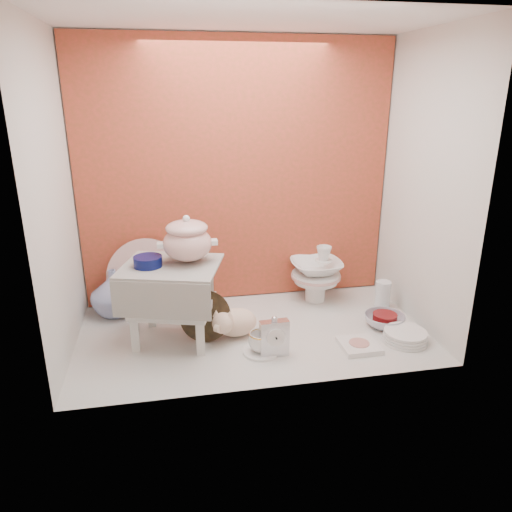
{
  "coord_description": "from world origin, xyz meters",
  "views": [
    {
      "loc": [
        -0.41,
        -2.23,
        1.22
      ],
      "look_at": [
        0.02,
        0.02,
        0.42
      ],
      "focal_mm": 33.84,
      "sensor_mm": 36.0,
      "label": 1
    }
  ],
  "objects_px": {
    "porcelain_tower": "(316,274)",
    "plush_pig": "(236,322)",
    "mantel_clock": "(274,337)",
    "blue_white_vase": "(114,293)",
    "dinner_plate_stack": "(405,336)",
    "gold_rim_teacup": "(261,342)",
    "floral_platter": "(146,277)",
    "crystal_bowl": "(385,321)",
    "step_stool": "(173,303)",
    "soup_tureen": "(187,239)"
  },
  "relations": [
    {
      "from": "porcelain_tower",
      "to": "plush_pig",
      "type": "bearing_deg",
      "value": -146.45
    },
    {
      "from": "mantel_clock",
      "to": "plush_pig",
      "type": "height_order",
      "value": "mantel_clock"
    },
    {
      "from": "blue_white_vase",
      "to": "dinner_plate_stack",
      "type": "height_order",
      "value": "blue_white_vase"
    },
    {
      "from": "gold_rim_teacup",
      "to": "dinner_plate_stack",
      "type": "bearing_deg",
      "value": -2.29
    },
    {
      "from": "plush_pig",
      "to": "dinner_plate_stack",
      "type": "distance_m",
      "value": 0.86
    },
    {
      "from": "floral_platter",
      "to": "crystal_bowl",
      "type": "relative_size",
      "value": 2.03
    },
    {
      "from": "mantel_clock",
      "to": "gold_rim_teacup",
      "type": "distance_m",
      "value": 0.08
    },
    {
      "from": "gold_rim_teacup",
      "to": "blue_white_vase",
      "type": "bearing_deg",
      "value": 141.98
    },
    {
      "from": "mantel_clock",
      "to": "porcelain_tower",
      "type": "xyz_separation_m",
      "value": [
        0.39,
        0.58,
        0.07
      ]
    },
    {
      "from": "mantel_clock",
      "to": "plush_pig",
      "type": "bearing_deg",
      "value": 120.34
    },
    {
      "from": "floral_platter",
      "to": "crystal_bowl",
      "type": "xyz_separation_m",
      "value": [
        1.26,
        -0.43,
        -0.18
      ]
    },
    {
      "from": "step_stool",
      "to": "blue_white_vase",
      "type": "height_order",
      "value": "step_stool"
    },
    {
      "from": "mantel_clock",
      "to": "porcelain_tower",
      "type": "height_order",
      "value": "porcelain_tower"
    },
    {
      "from": "plush_pig",
      "to": "crystal_bowl",
      "type": "distance_m",
      "value": 0.81
    },
    {
      "from": "step_stool",
      "to": "porcelain_tower",
      "type": "height_order",
      "value": "step_stool"
    },
    {
      "from": "mantel_clock",
      "to": "blue_white_vase",
      "type": "bearing_deg",
      "value": 138.93
    },
    {
      "from": "mantel_clock",
      "to": "gold_rim_teacup",
      "type": "xyz_separation_m",
      "value": [
        -0.06,
        0.04,
        -0.04
      ]
    },
    {
      "from": "step_stool",
      "to": "gold_rim_teacup",
      "type": "relative_size",
      "value": 3.8
    },
    {
      "from": "soup_tureen",
      "to": "gold_rim_teacup",
      "type": "distance_m",
      "value": 0.61
    },
    {
      "from": "soup_tureen",
      "to": "step_stool",
      "type": "bearing_deg",
      "value": -161.59
    },
    {
      "from": "step_stool",
      "to": "floral_platter",
      "type": "relative_size",
      "value": 1.06
    },
    {
      "from": "soup_tureen",
      "to": "plush_pig",
      "type": "relative_size",
      "value": 1.01
    },
    {
      "from": "gold_rim_teacup",
      "to": "dinner_plate_stack",
      "type": "distance_m",
      "value": 0.74
    },
    {
      "from": "crystal_bowl",
      "to": "porcelain_tower",
      "type": "relative_size",
      "value": 0.63
    },
    {
      "from": "blue_white_vase",
      "to": "gold_rim_teacup",
      "type": "relative_size",
      "value": 2.2
    },
    {
      "from": "step_stool",
      "to": "floral_platter",
      "type": "height_order",
      "value": "floral_platter"
    },
    {
      "from": "blue_white_vase",
      "to": "plush_pig",
      "type": "relative_size",
      "value": 0.97
    },
    {
      "from": "soup_tureen",
      "to": "mantel_clock",
      "type": "height_order",
      "value": "soup_tureen"
    },
    {
      "from": "step_stool",
      "to": "dinner_plate_stack",
      "type": "height_order",
      "value": "step_stool"
    },
    {
      "from": "crystal_bowl",
      "to": "porcelain_tower",
      "type": "bearing_deg",
      "value": 123.44
    },
    {
      "from": "soup_tureen",
      "to": "mantel_clock",
      "type": "distance_m",
      "value": 0.63
    },
    {
      "from": "blue_white_vase",
      "to": "mantel_clock",
      "type": "distance_m",
      "value": 0.99
    },
    {
      "from": "soup_tureen",
      "to": "floral_platter",
      "type": "relative_size",
      "value": 0.64
    },
    {
      "from": "step_stool",
      "to": "crystal_bowl",
      "type": "bearing_deg",
      "value": 12.76
    },
    {
      "from": "plush_pig",
      "to": "floral_platter",
      "type": "bearing_deg",
      "value": 118.79
    },
    {
      "from": "blue_white_vase",
      "to": "porcelain_tower",
      "type": "distance_m",
      "value": 1.17
    },
    {
      "from": "step_stool",
      "to": "plush_pig",
      "type": "distance_m",
      "value": 0.34
    },
    {
      "from": "step_stool",
      "to": "soup_tureen",
      "type": "relative_size",
      "value": 1.65
    },
    {
      "from": "step_stool",
      "to": "porcelain_tower",
      "type": "bearing_deg",
      "value": 37.59
    },
    {
      "from": "step_stool",
      "to": "porcelain_tower",
      "type": "relative_size",
      "value": 1.35
    },
    {
      "from": "floral_platter",
      "to": "plush_pig",
      "type": "distance_m",
      "value": 0.61
    },
    {
      "from": "mantel_clock",
      "to": "plush_pig",
      "type": "relative_size",
      "value": 0.74
    },
    {
      "from": "soup_tureen",
      "to": "gold_rim_teacup",
      "type": "bearing_deg",
      "value": -37.44
    },
    {
      "from": "blue_white_vase",
      "to": "porcelain_tower",
      "type": "height_order",
      "value": "porcelain_tower"
    },
    {
      "from": "soup_tureen",
      "to": "mantel_clock",
      "type": "xyz_separation_m",
      "value": [
        0.38,
        -0.28,
        -0.42
      ]
    },
    {
      "from": "step_stool",
      "to": "crystal_bowl",
      "type": "xyz_separation_m",
      "value": [
        1.12,
        -0.07,
        -0.17
      ]
    },
    {
      "from": "step_stool",
      "to": "blue_white_vase",
      "type": "distance_m",
      "value": 0.48
    },
    {
      "from": "blue_white_vase",
      "to": "plush_pig",
      "type": "height_order",
      "value": "blue_white_vase"
    },
    {
      "from": "floral_platter",
      "to": "dinner_plate_stack",
      "type": "height_order",
      "value": "floral_platter"
    },
    {
      "from": "mantel_clock",
      "to": "porcelain_tower",
      "type": "bearing_deg",
      "value": 52.89
    }
  ]
}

